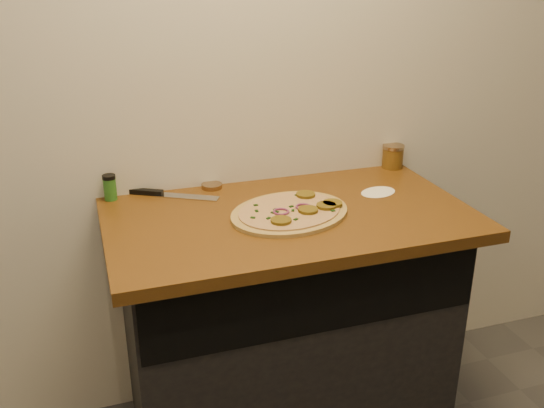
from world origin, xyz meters
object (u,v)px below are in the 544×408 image
object	(u,v)px
spice_shaker	(110,187)
pizza	(291,212)
chefs_knife	(165,194)
salsa_jar	(393,156)

from	to	relation	value
spice_shaker	pizza	bearing A→B (deg)	-30.10
pizza	chefs_knife	xyz separation A→B (m)	(-0.36, 0.29, -0.00)
pizza	salsa_jar	xyz separation A→B (m)	(0.54, 0.32, 0.04)
chefs_knife	spice_shaker	distance (m)	0.19
chefs_knife	salsa_jar	world-z (taller)	salsa_jar
salsa_jar	pizza	bearing A→B (deg)	-149.62
chefs_knife	spice_shaker	bearing A→B (deg)	172.59
salsa_jar	spice_shaker	xyz separation A→B (m)	(-1.09, 0.00, -0.00)
pizza	spice_shaker	xyz separation A→B (m)	(-0.55, 0.32, 0.04)
chefs_knife	spice_shaker	world-z (taller)	spice_shaker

